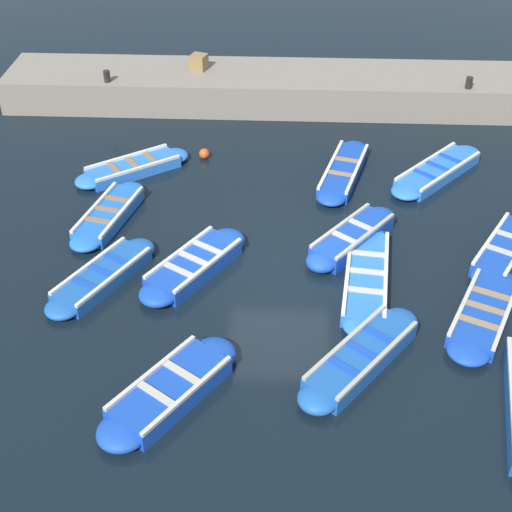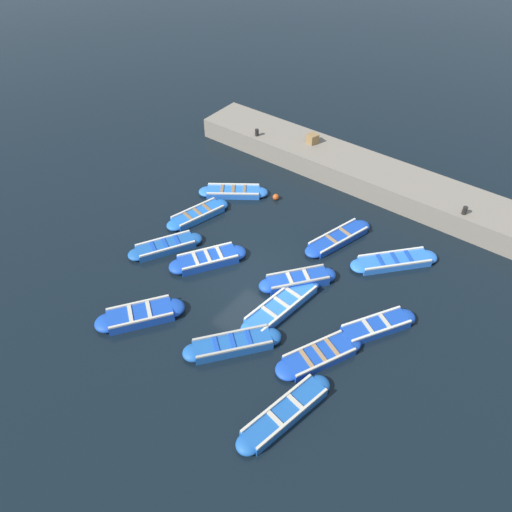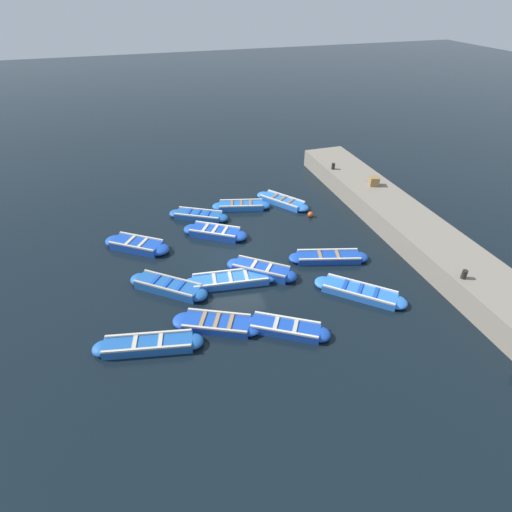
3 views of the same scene
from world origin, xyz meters
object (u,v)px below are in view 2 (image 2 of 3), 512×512
object	(u,v)px
boat_mid_row	(319,356)
buoy_orange_near	(276,197)
boat_inner_gap	(281,305)
boat_outer_left	(208,259)
bollard_mid_north	(465,210)
boat_bow_out	(233,192)
bollard_north	(257,132)
boat_outer_right	(376,327)
boat_drifting	(140,315)
boat_centre	(233,345)
boat_alongside	(298,280)
boat_tucked	(198,215)
boat_far_corner	(394,261)
boat_end_of_row	(285,413)
boat_broadside	(166,246)
boat_stern_in	(338,238)
wooden_crate	(313,139)

from	to	relation	value
boat_mid_row	buoy_orange_near	bearing A→B (deg)	-135.40
boat_inner_gap	boat_outer_left	xyz separation A→B (m)	(-0.20, -3.77, 0.03)
boat_mid_row	bollard_mid_north	size ratio (longest dim) A/B	9.48
boat_bow_out	bollard_north	distance (m)	4.07
buoy_orange_near	boat_outer_right	bearing A→B (deg)	60.15
boat_drifting	boat_outer_right	bearing A→B (deg)	123.63
bollard_north	boat_outer_right	bearing A→B (deg)	56.44
buoy_orange_near	bollard_north	bearing A→B (deg)	-130.96
boat_drifting	bollard_north	xyz separation A→B (m)	(-11.68, -3.53, 1.02)
boat_mid_row	bollard_mid_north	distance (m)	9.43
boat_centre	boat_bow_out	distance (m)	9.00
boat_outer_left	bollard_north	distance (m)	8.79
boat_alongside	boat_tucked	bearing A→B (deg)	-97.54
boat_centre	boat_alongside	world-z (taller)	boat_alongside
boat_inner_gap	boat_far_corner	size ratio (longest dim) A/B	1.23
boat_inner_gap	boat_end_of_row	bearing A→B (deg)	36.32
boat_tucked	bollard_north	world-z (taller)	bollard_north
boat_broadside	boat_tucked	xyz separation A→B (m)	(-2.42, -0.37, -0.00)
boat_centre	boat_far_corner	distance (m)	7.63
boat_alongside	bollard_north	world-z (taller)	bollard_north
boat_bow_out	boat_outer_left	bearing A→B (deg)	26.71
boat_end_of_row	boat_far_corner	distance (m)	8.23
boat_stern_in	boat_mid_row	size ratio (longest dim) A/B	1.08
bollard_mid_north	buoy_orange_near	world-z (taller)	bollard_mid_north
boat_stern_in	buoy_orange_near	xyz separation A→B (m)	(-0.83, -3.84, -0.00)
boat_bow_out	buoy_orange_near	xyz separation A→B (m)	(-0.89, 1.84, -0.00)
boat_stern_in	boat_alongside	bearing A→B (deg)	0.61
boat_far_corner	boat_outer_right	world-z (taller)	boat_outer_right
boat_broadside	boat_mid_row	distance (m)	8.08
boat_end_of_row	buoy_orange_near	distance (m)	11.16
boat_outer_left	boat_bow_out	bearing A→B (deg)	-153.29
boat_end_of_row	boat_mid_row	distance (m)	2.46
boat_end_of_row	bollard_mid_north	bearing A→B (deg)	175.09
boat_inner_gap	boat_stern_in	bearing A→B (deg)	-176.89
boat_tucked	boat_broadside	bearing A→B (deg)	8.78
boat_centre	boat_alongside	bearing A→B (deg)	178.89
wooden_crate	boat_drifting	bearing A→B (deg)	3.78
boat_bow_out	boat_tucked	bearing A→B (deg)	-4.13
boat_stern_in	boat_tucked	bearing A→B (deg)	-67.89
boat_outer_right	wooden_crate	distance (m)	11.36
boat_stern_in	bollard_mid_north	bearing A→B (deg)	133.25
boat_stern_in	wooden_crate	distance (m)	6.54
boat_broadside	boat_drifting	bearing A→B (deg)	30.92
boat_broadside	bollard_north	bearing A→B (deg)	-169.37
bollard_mid_north	wooden_crate	bearing A→B (deg)	-97.66
boat_centre	boat_stern_in	bearing A→B (deg)	179.66
boat_drifting	bollard_north	world-z (taller)	bollard_north
boat_outer_right	bollard_north	world-z (taller)	bollard_north
boat_inner_gap	boat_bow_out	world-z (taller)	boat_inner_gap
boat_outer_left	boat_alongside	size ratio (longest dim) A/B	1.10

